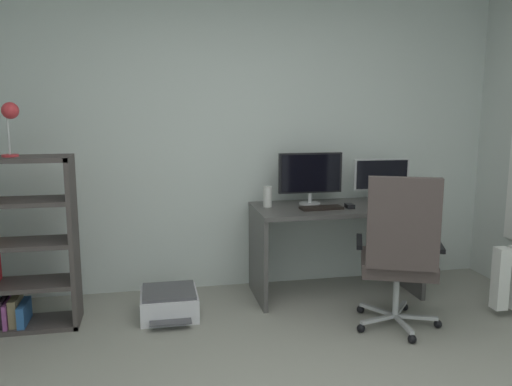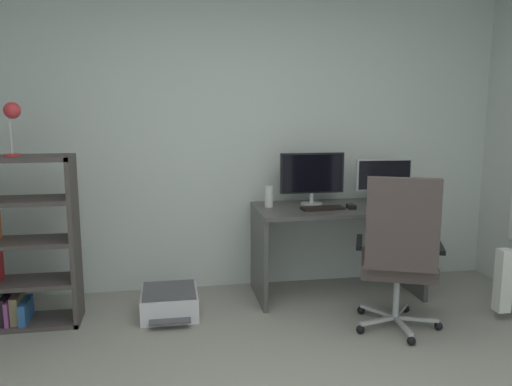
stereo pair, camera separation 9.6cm
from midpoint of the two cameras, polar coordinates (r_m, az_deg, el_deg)
wall_back at (r=4.51m, az=-2.17°, el=6.28°), size 4.73×0.10×2.64m
desk at (r=4.41m, az=9.43°, el=-4.11°), size 1.35×0.65×0.75m
monitor_main at (r=4.38m, az=6.75°, el=1.97°), size 0.54×0.18×0.43m
monitor_secondary at (r=4.60m, az=14.32°, el=1.71°), size 0.48×0.18×0.37m
keyboard at (r=4.22m, az=7.91°, el=-1.65°), size 0.35×0.15×0.02m
computer_mouse at (r=4.29m, az=10.96°, el=-1.45°), size 0.06×0.10×0.03m
desktop_speaker at (r=4.27m, az=2.05°, el=-0.41°), size 0.07×0.07×0.17m
office_chair at (r=3.74m, az=16.06°, el=-6.20°), size 0.67×0.70×1.12m
bookshelf at (r=4.11m, az=-24.88°, el=-5.74°), size 0.79×0.33×1.23m
desk_lamp at (r=3.96m, az=-24.38°, el=7.62°), size 0.13×0.11×0.37m
printer at (r=4.10m, az=-8.73°, el=-11.69°), size 0.42×0.51×0.21m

